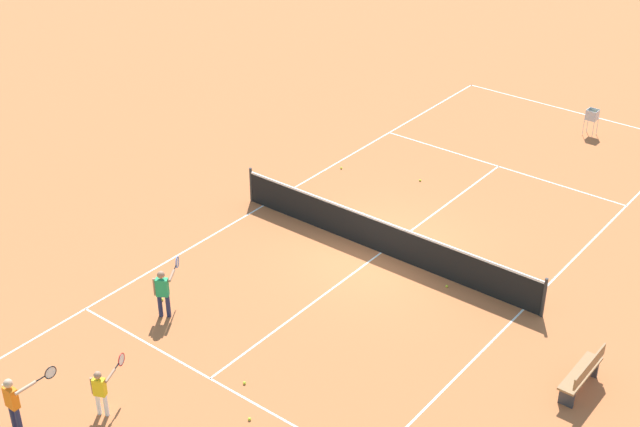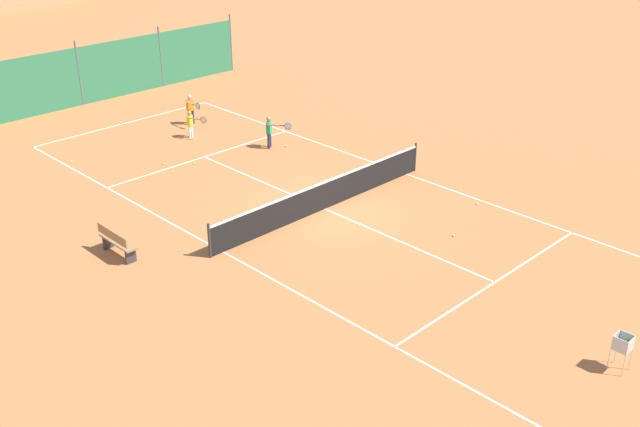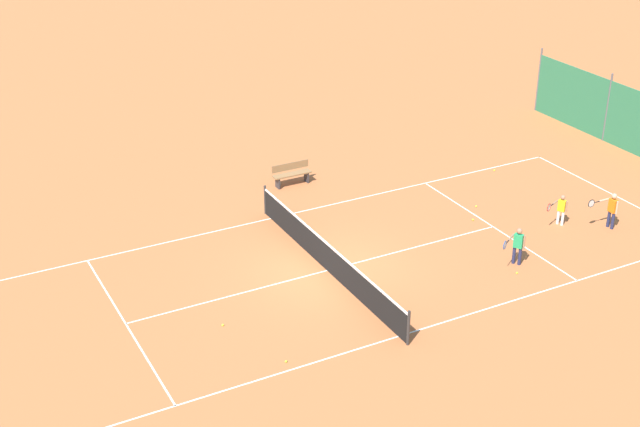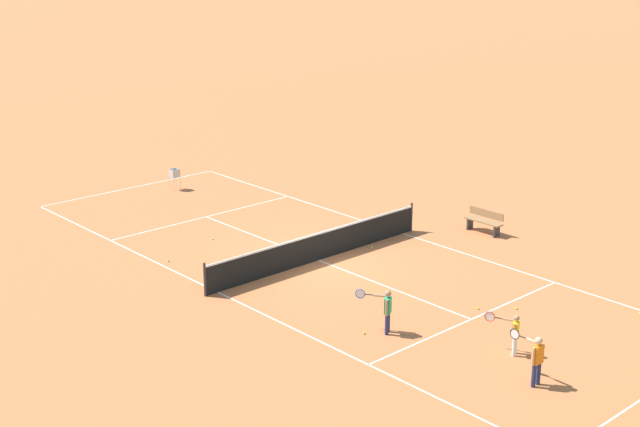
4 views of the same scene
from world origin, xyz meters
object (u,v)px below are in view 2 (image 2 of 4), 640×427
player_far_service (191,122)px  tennis_ball_by_net_left (266,226)px  tennis_ball_alley_right (194,163)px  player_far_baseline (270,130)px  tennis_ball_mid_court (454,235)px  tennis_ball_service_box (477,204)px  tennis_net (325,195)px  player_near_service (191,107)px  tennis_ball_by_net_right (164,164)px  ball_hopper (623,345)px  courtside_bench (117,242)px  tennis_ball_alley_left (71,161)px  tennis_ball_near_corner (286,146)px

player_far_service → tennis_ball_by_net_left: 8.72m
tennis_ball_alley_right → player_far_baseline: bearing=-12.5°
tennis_ball_alley_right → tennis_ball_mid_court: bearing=-78.4°
player_far_service → tennis_ball_service_box: 12.05m
tennis_net → player_far_service: player_far_service is taller
player_near_service → tennis_ball_alley_right: 4.59m
tennis_net → player_far_baseline: player_far_baseline is taller
tennis_ball_service_box → tennis_ball_alley_right: (-4.44, 9.32, 0.00)m
tennis_net → tennis_ball_by_net_right: 7.01m
tennis_ball_alley_right → tennis_ball_by_net_right: bearing=137.6°
tennis_net → tennis_ball_service_box: 4.98m
player_far_baseline → player_far_service: player_far_baseline is taller
tennis_ball_service_box → tennis_net: bearing=139.1°
player_far_baseline → ball_hopper: size_ratio=1.40×
tennis_ball_alley_right → courtside_bench: size_ratio=0.04×
player_far_baseline → tennis_net: bearing=-114.2°
tennis_ball_alley_left → courtside_bench: (-2.54, -7.51, 0.42)m
tennis_ball_by_net_left → tennis_ball_alley_left: (-1.62, 9.08, 0.00)m
player_far_baseline → tennis_ball_alley_right: player_far_baseline is taller
tennis_ball_mid_court → courtside_bench: (-7.72, 5.95, 0.42)m
tennis_ball_alley_right → ball_hopper: bearing=-91.9°
player_near_service → tennis_ball_by_net_left: 10.33m
tennis_net → ball_hopper: 10.49m
player_near_service → tennis_ball_by_net_left: bearing=-113.3°
player_far_service → ball_hopper: player_far_service is taller
tennis_ball_alley_right → courtside_bench: bearing=-143.5°
tennis_ball_by_net_right → tennis_ball_mid_court: size_ratio=1.00×
player_far_service → ball_hopper: bearing=-96.6°
player_far_baseline → tennis_ball_by_net_right: bearing=159.9°
player_far_service → tennis_ball_alley_left: player_far_service is taller
tennis_ball_by_net_left → tennis_ball_alley_right: size_ratio=1.00×
player_far_baseline → player_near_service: player_near_service is taller
tennis_net → tennis_ball_by_net_left: tennis_net is taller
tennis_net → tennis_ball_by_net_right: bearing=102.5°
tennis_ball_near_corner → courtside_bench: size_ratio=0.04×
tennis_ball_near_corner → tennis_ball_by_net_right: bearing=158.1°
tennis_ball_by_net_left → courtside_bench: (-4.16, 1.57, 0.42)m
tennis_ball_by_net_right → tennis_ball_mid_court: (2.89, -10.87, 0.00)m
player_far_baseline → tennis_ball_alley_right: (-3.12, 0.69, -0.70)m
player_far_service → tennis_ball_mid_court: bearing=-88.0°
tennis_net → tennis_ball_mid_court: 4.30m
tennis_net → tennis_ball_near_corner: 5.85m
tennis_ball_by_net_left → tennis_ball_mid_court: 5.65m
tennis_ball_by_net_left → tennis_ball_alley_right: bearing=75.5°
player_far_baseline → player_far_service: 3.41m
tennis_ball_near_corner → ball_hopper: bearing=-105.0°
tennis_net → tennis_ball_alley_right: (-0.70, 6.08, -0.47)m
player_near_service → tennis_ball_alley_left: size_ratio=19.25×
tennis_ball_by_net_left → tennis_ball_service_box: 6.93m
player_far_service → tennis_ball_mid_court: player_far_service is taller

